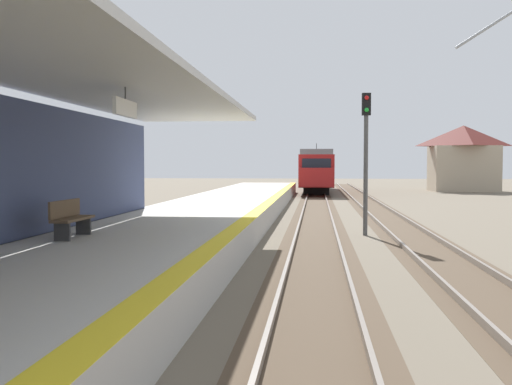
{
  "coord_description": "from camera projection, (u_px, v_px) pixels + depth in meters",
  "views": [
    {
      "loc": [
        1.89,
        1.59,
        2.61
      ],
      "look_at": [
        0.81,
        12.09,
        2.1
      ],
      "focal_mm": 41.07,
      "sensor_mm": 36.0,
      "label": 1
    }
  ],
  "objects": [
    {
      "name": "rail_signal_post",
      "position": [
        366.0,
        148.0,
        21.35
      ],
      "size": [
        0.32,
        0.34,
        5.2
      ],
      "color": "#4C4C4C",
      "rests_on": "ground"
    },
    {
      "name": "station_platform",
      "position": [
        143.0,
        249.0,
        14.88
      ],
      "size": [
        5.0,
        80.0,
        0.91
      ],
      "color": "#B7B5AD",
      "rests_on": "ground"
    },
    {
      "name": "track_pair_middle",
      "position": [
        427.0,
        247.0,
        18.07
      ],
      "size": [
        2.34,
        120.0,
        0.16
      ],
      "color": "#4C3D2D",
      "rests_on": "ground"
    },
    {
      "name": "platform_bench",
      "position": [
        70.0,
        217.0,
        13.62
      ],
      "size": [
        0.45,
        1.6,
        0.88
      ],
      "color": "brown",
      "rests_on": "station_platform"
    },
    {
      "name": "track_pair_nearest_platform",
      "position": [
        316.0,
        246.0,
        18.42
      ],
      "size": [
        2.34,
        120.0,
        0.16
      ],
      "color": "#4C3D2D",
      "rests_on": "ground"
    },
    {
      "name": "approaching_train",
      "position": [
        316.0,
        169.0,
        55.59
      ],
      "size": [
        2.93,
        19.6,
        4.76
      ],
      "color": "maroon",
      "rests_on": "ground"
    },
    {
      "name": "distant_trackside_house",
      "position": [
        463.0,
        157.0,
        57.02
      ],
      "size": [
        6.6,
        5.28,
        6.4
      ],
      "color": "tan",
      "rests_on": "ground"
    }
  ]
}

